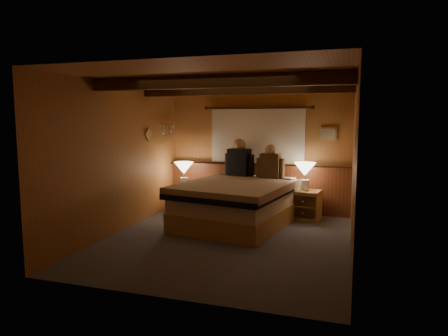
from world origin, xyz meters
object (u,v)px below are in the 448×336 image
at_px(person_right, 270,164).
at_px(lamp_left, 184,169).
at_px(bed, 237,203).
at_px(lamp_right, 305,171).
at_px(person_left, 239,160).
at_px(duffel_bag, 198,207).
at_px(nightstand_right, 306,205).
at_px(nightstand_left, 186,200).

bearing_deg(person_right, lamp_left, -170.81).
bearing_deg(lamp_left, bed, -26.89).
xyz_separation_m(bed, lamp_right, (1.06, 0.77, 0.51)).
bearing_deg(bed, person_right, 68.35).
distance_m(person_left, duffel_bag, 1.21).
distance_m(nightstand_right, lamp_right, 0.63).
bearing_deg(nightstand_left, duffel_bag, -20.74).
xyz_separation_m(lamp_left, duffel_bag, (0.34, -0.15, -0.70)).
xyz_separation_m(nightstand_left, person_right, (1.66, 0.10, 0.75)).
relative_size(lamp_left, person_right, 0.76).
relative_size(bed, nightstand_left, 4.89).
relative_size(lamp_left, lamp_right, 0.97).
bearing_deg(duffel_bag, lamp_left, 144.87).
bearing_deg(lamp_right, person_right, -175.04).
bearing_deg(nightstand_right, person_right, -167.58).
height_order(nightstand_right, person_left, person_left).
bearing_deg(lamp_right, lamp_left, -176.95).
height_order(lamp_left, person_right, person_right).
xyz_separation_m(nightstand_left, nightstand_right, (2.32, 0.15, 0.02)).
bearing_deg(nightstand_left, lamp_right, 4.64).
bearing_deg(nightstand_right, lamp_left, -168.49).
bearing_deg(person_right, lamp_right, 11.80).
xyz_separation_m(bed, person_right, (0.44, 0.71, 0.61)).
bearing_deg(person_right, nightstand_right, 10.47).
xyz_separation_m(lamp_right, person_right, (-0.62, -0.05, 0.11)).
bearing_deg(duffel_bag, lamp_right, -3.67).
bearing_deg(lamp_right, nightstand_right, -16.28).
height_order(bed, nightstand_right, bed).
bearing_deg(person_left, bed, -65.09).
xyz_separation_m(person_left, duffel_bag, (-0.73, -0.35, -0.90)).
height_order(lamp_left, duffel_bag, lamp_left).
distance_m(nightstand_left, duffel_bag, 0.33).
distance_m(nightstand_left, person_left, 1.31).
height_order(nightstand_left, nightstand_right, nightstand_right).
height_order(person_left, person_right, person_left).
bearing_deg(duffel_bag, bed, -39.55).
xyz_separation_m(bed, nightstand_left, (-1.22, 0.61, -0.14)).
relative_size(lamp_left, person_left, 0.66).
height_order(bed, person_left, person_left).
distance_m(lamp_right, person_right, 0.64).
xyz_separation_m(lamp_right, person_left, (-1.26, 0.08, 0.15)).
height_order(nightstand_right, lamp_right, lamp_right).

